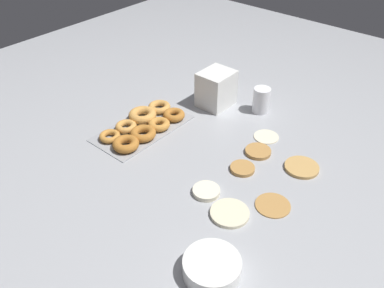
{
  "coord_description": "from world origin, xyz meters",
  "views": [
    {
      "loc": [
        0.88,
        0.62,
        0.89
      ],
      "look_at": [
        0.01,
        -0.12,
        0.04
      ],
      "focal_mm": 38.0,
      "sensor_mm": 36.0,
      "label": 1
    }
  ],
  "objects_px": {
    "pancake_1": "(242,168)",
    "pancake_3": "(258,151)",
    "container_stack": "(216,89)",
    "paper_cup": "(261,100)",
    "pancake_5": "(266,136)",
    "pancake_0": "(273,205)",
    "donut_tray": "(144,125)",
    "batter_bowl": "(212,267)",
    "pancake_4": "(230,213)",
    "pancake_2": "(302,167)",
    "pancake_6": "(206,191)"
  },
  "relations": [
    {
      "from": "pancake_3",
      "to": "donut_tray",
      "type": "distance_m",
      "value": 0.45
    },
    {
      "from": "batter_bowl",
      "to": "pancake_6",
      "type": "bearing_deg",
      "value": -138.48
    },
    {
      "from": "pancake_6",
      "to": "donut_tray",
      "type": "distance_m",
      "value": 0.43
    },
    {
      "from": "pancake_1",
      "to": "batter_bowl",
      "type": "xyz_separation_m",
      "value": [
        0.39,
        0.18,
        0.02
      ]
    },
    {
      "from": "pancake_5",
      "to": "container_stack",
      "type": "bearing_deg",
      "value": -102.81
    },
    {
      "from": "container_stack",
      "to": "pancake_5",
      "type": "bearing_deg",
      "value": 77.19
    },
    {
      "from": "pancake_2",
      "to": "pancake_4",
      "type": "xyz_separation_m",
      "value": [
        0.33,
        -0.06,
        0.0
      ]
    },
    {
      "from": "pancake_5",
      "to": "donut_tray",
      "type": "height_order",
      "value": "donut_tray"
    },
    {
      "from": "pancake_2",
      "to": "pancake_5",
      "type": "relative_size",
      "value": 1.24
    },
    {
      "from": "pancake_2",
      "to": "pancake_6",
      "type": "distance_m",
      "value": 0.35
    },
    {
      "from": "pancake_6",
      "to": "paper_cup",
      "type": "bearing_deg",
      "value": -165.29
    },
    {
      "from": "container_stack",
      "to": "pancake_2",
      "type": "bearing_deg",
      "value": 73.2
    },
    {
      "from": "pancake_2",
      "to": "donut_tray",
      "type": "height_order",
      "value": "donut_tray"
    },
    {
      "from": "donut_tray",
      "to": "pancake_5",
      "type": "bearing_deg",
      "value": 123.31
    },
    {
      "from": "pancake_0",
      "to": "pancake_3",
      "type": "distance_m",
      "value": 0.26
    },
    {
      "from": "donut_tray",
      "to": "paper_cup",
      "type": "bearing_deg",
      "value": 145.71
    },
    {
      "from": "pancake_2",
      "to": "pancake_3",
      "type": "xyz_separation_m",
      "value": [
        0.02,
        -0.16,
        0.0
      ]
    },
    {
      "from": "pancake_0",
      "to": "pancake_3",
      "type": "xyz_separation_m",
      "value": [
        -0.19,
        -0.18,
        0.0
      ]
    },
    {
      "from": "batter_bowl",
      "to": "paper_cup",
      "type": "bearing_deg",
      "value": -155.85
    },
    {
      "from": "paper_cup",
      "to": "pancake_1",
      "type": "bearing_deg",
      "value": 24.07
    },
    {
      "from": "pancake_4",
      "to": "pancake_5",
      "type": "height_order",
      "value": "pancake_4"
    },
    {
      "from": "paper_cup",
      "to": "container_stack",
      "type": "bearing_deg",
      "value": -66.41
    },
    {
      "from": "batter_bowl",
      "to": "pancake_3",
      "type": "bearing_deg",
      "value": -159.64
    },
    {
      "from": "pancake_1",
      "to": "donut_tray",
      "type": "relative_size",
      "value": 0.22
    },
    {
      "from": "container_stack",
      "to": "paper_cup",
      "type": "relative_size",
      "value": 1.42
    },
    {
      "from": "pancake_0",
      "to": "batter_bowl",
      "type": "distance_m",
      "value": 0.31
    },
    {
      "from": "pancake_0",
      "to": "pancake_2",
      "type": "bearing_deg",
      "value": -175.09
    },
    {
      "from": "pancake_2",
      "to": "pancake_6",
      "type": "xyz_separation_m",
      "value": [
        0.3,
        -0.17,
        0.0
      ]
    },
    {
      "from": "container_stack",
      "to": "pancake_0",
      "type": "bearing_deg",
      "value": 54.21
    },
    {
      "from": "pancake_2",
      "to": "pancake_5",
      "type": "height_order",
      "value": "pancake_2"
    },
    {
      "from": "pancake_3",
      "to": "paper_cup",
      "type": "height_order",
      "value": "paper_cup"
    },
    {
      "from": "donut_tray",
      "to": "batter_bowl",
      "type": "bearing_deg",
      "value": 60.2
    },
    {
      "from": "pancake_1",
      "to": "donut_tray",
      "type": "xyz_separation_m",
      "value": [
        0.04,
        -0.43,
        0.01
      ]
    },
    {
      "from": "container_stack",
      "to": "pancake_1",
      "type": "bearing_deg",
      "value": 49.81
    },
    {
      "from": "pancake_2",
      "to": "pancake_4",
      "type": "height_order",
      "value": "same"
    },
    {
      "from": "pancake_0",
      "to": "pancake_1",
      "type": "bearing_deg",
      "value": -115.46
    },
    {
      "from": "pancake_4",
      "to": "container_stack",
      "type": "relative_size",
      "value": 0.79
    },
    {
      "from": "pancake_3",
      "to": "pancake_5",
      "type": "relative_size",
      "value": 0.99
    },
    {
      "from": "pancake_1",
      "to": "container_stack",
      "type": "distance_m",
      "value": 0.44
    },
    {
      "from": "pancake_0",
      "to": "pancake_2",
      "type": "height_order",
      "value": "pancake_2"
    },
    {
      "from": "pancake_1",
      "to": "pancake_3",
      "type": "relative_size",
      "value": 0.91
    },
    {
      "from": "pancake_5",
      "to": "paper_cup",
      "type": "relative_size",
      "value": 0.89
    },
    {
      "from": "batter_bowl",
      "to": "pancake_2",
      "type": "bearing_deg",
      "value": -177.14
    },
    {
      "from": "pancake_2",
      "to": "pancake_0",
      "type": "bearing_deg",
      "value": 4.91
    },
    {
      "from": "pancake_5",
      "to": "pancake_0",
      "type": "bearing_deg",
      "value": 35.25
    },
    {
      "from": "batter_bowl",
      "to": "container_stack",
      "type": "relative_size",
      "value": 1.01
    },
    {
      "from": "container_stack",
      "to": "pancake_4",
      "type": "bearing_deg",
      "value": 41.59
    },
    {
      "from": "pancake_2",
      "to": "batter_bowl",
      "type": "bearing_deg",
      "value": 2.86
    },
    {
      "from": "pancake_0",
      "to": "pancake_4",
      "type": "relative_size",
      "value": 0.92
    },
    {
      "from": "pancake_5",
      "to": "paper_cup",
      "type": "xyz_separation_m",
      "value": [
        -0.14,
        -0.12,
        0.05
      ]
    }
  ]
}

